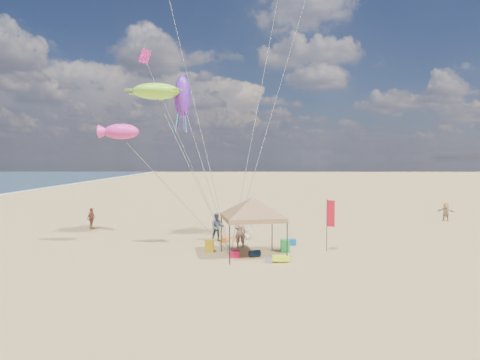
# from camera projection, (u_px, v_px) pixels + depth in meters

# --- Properties ---
(ground) EXTENTS (280.00, 280.00, 0.00)m
(ground) POSITION_uv_depth(u_px,v_px,m) (239.00, 257.00, 22.60)
(ground) COLOR tan
(ground) RESTS_ON ground
(canopy_tent) EXTENTS (5.93, 5.93, 3.73)m
(canopy_tent) POSITION_uv_depth(u_px,v_px,m) (253.00, 199.00, 22.61)
(canopy_tent) COLOR black
(canopy_tent) RESTS_ON ground
(feather_flag) EXTENTS (0.44, 0.17, 3.00)m
(feather_flag) POSITION_uv_depth(u_px,v_px,m) (330.00, 217.00, 23.80)
(feather_flag) COLOR black
(feather_flag) RESTS_ON ground
(cooler_red) EXTENTS (0.54, 0.38, 0.38)m
(cooler_red) POSITION_uv_depth(u_px,v_px,m) (235.00, 254.00, 22.44)
(cooler_red) COLOR #BE0F3E
(cooler_red) RESTS_ON ground
(cooler_blue) EXTENTS (0.54, 0.38, 0.38)m
(cooler_blue) POSITION_uv_depth(u_px,v_px,m) (291.00, 242.00, 25.66)
(cooler_blue) COLOR #124D99
(cooler_blue) RESTS_ON ground
(bag_navy) EXTENTS (0.69, 0.54, 0.36)m
(bag_navy) POSITION_uv_depth(u_px,v_px,m) (255.00, 254.00, 22.64)
(bag_navy) COLOR #0B1E34
(bag_navy) RESTS_ON ground
(bag_orange) EXTENTS (0.54, 0.69, 0.36)m
(bag_orange) POSITION_uv_depth(u_px,v_px,m) (225.00, 240.00, 26.49)
(bag_orange) COLOR orange
(bag_orange) RESTS_ON ground
(chair_green) EXTENTS (0.50, 0.50, 0.70)m
(chair_green) POSITION_uv_depth(u_px,v_px,m) (285.00, 246.00, 23.83)
(chair_green) COLOR green
(chair_green) RESTS_ON ground
(chair_yellow) EXTENTS (0.50, 0.50, 0.70)m
(chair_yellow) POSITION_uv_depth(u_px,v_px,m) (209.00, 246.00, 23.82)
(chair_yellow) COLOR gold
(chair_yellow) RESTS_ON ground
(crate_grey) EXTENTS (0.34, 0.30, 0.28)m
(crate_grey) POSITION_uv_depth(u_px,v_px,m) (269.00, 260.00, 21.33)
(crate_grey) COLOR slate
(crate_grey) RESTS_ON ground
(beach_cart) EXTENTS (0.90, 0.50, 0.24)m
(beach_cart) POSITION_uv_depth(u_px,v_px,m) (281.00, 258.00, 21.50)
(beach_cart) COLOR #D9FA1B
(beach_cart) RESTS_ON ground
(person_near_a) EXTENTS (0.72, 0.52, 1.85)m
(person_near_a) POSITION_uv_depth(u_px,v_px,m) (240.00, 232.00, 24.92)
(person_near_a) COLOR #A4735D
(person_near_a) RESTS_ON ground
(person_near_b) EXTENTS (0.99, 0.82, 1.83)m
(person_near_b) POSITION_uv_depth(u_px,v_px,m) (217.00, 227.00, 26.76)
(person_near_b) COLOR #363F4A
(person_near_b) RESTS_ON ground
(person_near_c) EXTENTS (1.18, 0.72, 1.78)m
(person_near_c) POSITION_uv_depth(u_px,v_px,m) (246.00, 226.00, 27.28)
(person_near_c) COLOR silver
(person_near_c) RESTS_ON ground
(person_far_a) EXTENTS (0.58, 1.01, 1.62)m
(person_far_a) POSITION_uv_depth(u_px,v_px,m) (91.00, 218.00, 31.44)
(person_far_a) COLOR #B56045
(person_far_a) RESTS_ON ground
(person_far_c) EXTENTS (1.48, 1.13, 1.56)m
(person_far_c) POSITION_uv_depth(u_px,v_px,m) (446.00, 212.00, 35.63)
(person_far_c) COLOR tan
(person_far_c) RESTS_ON ground
(turtle_kite) EXTENTS (3.30, 2.85, 0.97)m
(turtle_kite) POSITION_uv_depth(u_px,v_px,m) (156.00, 91.00, 25.95)
(turtle_kite) COLOR #92FF31
(turtle_kite) RESTS_ON ground
(fish_kite) EXTENTS (2.14, 1.38, 0.88)m
(fish_kite) POSITION_uv_depth(u_px,v_px,m) (121.00, 132.00, 23.72)
(fish_kite) COLOR #E62D9C
(fish_kite) RESTS_ON ground
(squid_kite) EXTENTS (1.27, 1.27, 2.66)m
(squid_kite) POSITION_uv_depth(u_px,v_px,m) (182.00, 96.00, 26.63)
(squid_kite) COLOR #5E1FB1
(squid_kite) RESTS_ON ground
(stunt_kite_pink) EXTENTS (1.01, 1.29, 1.08)m
(stunt_kite_pink) POSITION_uv_depth(u_px,v_px,m) (145.00, 56.00, 36.67)
(stunt_kite_pink) COLOR #DD2191
(stunt_kite_pink) RESTS_ON ground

